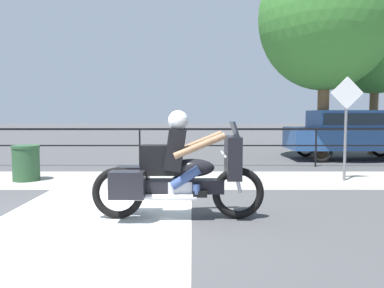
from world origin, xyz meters
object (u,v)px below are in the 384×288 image
trash_bin (26,163)px  street_sign (346,115)px  motorcycle (177,172)px  tree_behind_sign (325,17)px  parked_car (351,131)px  tree_behind_car (376,38)px

trash_bin → street_sign: 7.33m
motorcycle → tree_behind_sign: tree_behind_sign is taller
trash_bin → tree_behind_sign: tree_behind_sign is taller
parked_car → trash_bin: (-9.10, -4.07, -0.54)m
motorcycle → trash_bin: (-3.56, 3.10, -0.28)m
motorcycle → tree_behind_car: (7.06, 8.80, 3.67)m
tree_behind_sign → tree_behind_car: 3.12m
tree_behind_sign → motorcycle: bearing=-122.9°
motorcycle → street_sign: bearing=41.0°
trash_bin → street_sign: (7.25, 0.00, 1.08)m
trash_bin → street_sign: bearing=0.0°
trash_bin → tree_behind_car: 12.68m
motorcycle → street_sign: street_sign is taller
tree_behind_car → motorcycle: bearing=-128.7°
tree_behind_sign → tree_behind_car: (2.53, 1.79, -0.30)m
street_sign → tree_behind_sign: bearing=77.9°
parked_car → tree_behind_car: 4.07m
parked_car → street_sign: (-1.85, -4.07, 0.54)m
parked_car → tree_behind_car: (1.52, 1.63, 3.41)m
parked_car → trash_bin: bearing=-156.3°
tree_behind_sign → tree_behind_car: size_ratio=1.09×
motorcycle → parked_car: size_ratio=0.57×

